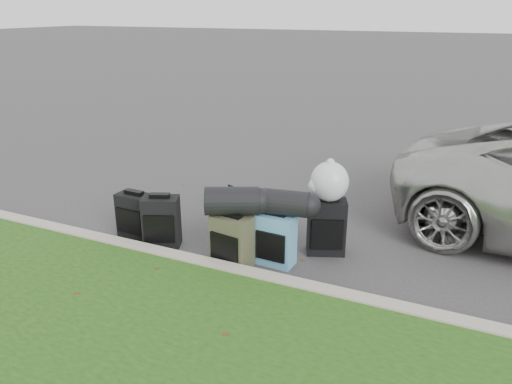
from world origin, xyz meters
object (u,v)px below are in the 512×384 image
at_px(suitcase_small_black, 136,215).
at_px(suitcase_olive, 232,241).
at_px(tote_green, 235,203).
at_px(tote_navy, 249,213).
at_px(suitcase_large_black_left, 161,222).
at_px(suitcase_teal, 276,240).
at_px(suitcase_large_black_right, 326,227).

relative_size(suitcase_small_black, suitcase_olive, 0.95).
xyz_separation_m(suitcase_small_black, tote_green, (0.82, 1.14, -0.10)).
distance_m(suitcase_small_black, tote_navy, 1.47).
distance_m(suitcase_large_black_left, suitcase_teal, 1.44).
distance_m(suitcase_olive, tote_green, 1.46).
distance_m(suitcase_small_black, suitcase_large_black_right, 2.37).
height_order(suitcase_small_black, tote_navy, suitcase_small_black).
bearing_deg(suitcase_large_black_left, suitcase_small_black, 146.67).
distance_m(suitcase_small_black, tote_green, 1.40).
xyz_separation_m(suitcase_olive, tote_navy, (-0.34, 1.14, -0.16)).
bearing_deg(tote_navy, suitcase_teal, -65.53).
distance_m(suitcase_large_black_left, tote_green, 1.28).
bearing_deg(suitcase_olive, suitcase_small_black, -178.73).
height_order(suitcase_large_black_right, tote_navy, suitcase_large_black_right).
xyz_separation_m(suitcase_large_black_left, suitcase_teal, (1.43, 0.15, -0.01)).
xyz_separation_m(suitcase_teal, tote_navy, (-0.77, 0.90, -0.16)).
distance_m(suitcase_small_black, suitcase_teal, 1.87).
distance_m(suitcase_teal, tote_green, 1.51).
bearing_deg(tote_green, suitcase_large_black_left, -83.91).
relative_size(suitcase_teal, tote_green, 1.65).
distance_m(suitcase_large_black_left, tote_navy, 1.25).
xyz_separation_m(suitcase_teal, suitcase_large_black_right, (0.43, 0.50, 0.03)).
height_order(suitcase_large_black_left, suitcase_large_black_right, suitcase_large_black_right).
relative_size(suitcase_large_black_left, suitcase_large_black_right, 0.94).
xyz_separation_m(suitcase_small_black, suitcase_olive, (1.45, -0.18, 0.01)).
distance_m(suitcase_teal, tote_navy, 1.20).
bearing_deg(suitcase_large_black_left, suitcase_teal, -17.05).
xyz_separation_m(suitcase_olive, suitcase_teal, (0.43, 0.24, 0.00)).
distance_m(suitcase_olive, suitcase_teal, 0.49).
height_order(suitcase_olive, tote_navy, suitcase_olive).
bearing_deg(suitcase_large_black_right, tote_green, 137.45).
bearing_deg(suitcase_olive, suitcase_large_black_right, 49.22).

